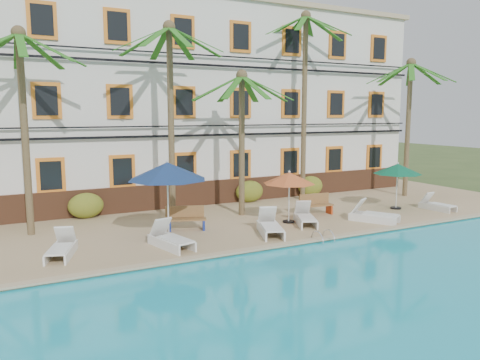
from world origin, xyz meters
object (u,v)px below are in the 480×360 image
palm_d (305,83)px  lounger_a (62,248)px  lounger_d (305,217)px  lounger_c (270,226)px  palm_b (170,94)px  bench_right (316,204)px  bench_left (187,218)px  lounger_f (437,205)px  palm_a (23,102)px  umbrella_red (289,178)px  lounger_e (373,214)px  palm_e (409,107)px  umbrella_green (398,169)px  umbrella_blue (167,172)px  palm_c (242,120)px  lounger_b (171,239)px  pool_ladder (323,240)px

palm_d → lounger_a: palm_d is taller
lounger_d → lounger_c: bearing=-161.3°
palm_b → bench_right: palm_b is taller
lounger_a → bench_left: bench_left is taller
lounger_d → lounger_f: size_ratio=1.19×
palm_a → palm_d: palm_d is taller
umbrella_red → lounger_c: 2.61m
lounger_e → bench_left: lounger_e is taller
palm_e → lounger_c: 12.35m
palm_a → bench_right: size_ratio=4.91×
palm_e → lounger_f: (-1.64, -3.49, -4.55)m
palm_a → umbrella_green: bearing=-10.0°
lounger_f → lounger_a: bearing=178.3°
palm_e → umbrella_blue: palm_e is taller
palm_c → palm_b: bearing=172.6°
bench_left → lounger_c: bearing=-39.7°
palm_d → lounger_c: 9.39m
palm_c → palm_e: bearing=1.2°
lounger_b → lounger_c: 3.88m
lounger_a → lounger_d: bearing=0.1°
palm_e → bench_right: (-7.27, -1.68, -4.34)m
umbrella_green → pool_ladder: size_ratio=2.99×
bench_left → umbrella_green: bearing=-4.3°
palm_a → umbrella_blue: (4.38, -2.89, -2.46)m
umbrella_green → lounger_b: umbrella_green is taller
umbrella_green → lounger_a: bearing=-177.6°
umbrella_blue → pool_ladder: 6.06m
palm_b → lounger_d: bearing=-35.0°
umbrella_green → lounger_f: 2.46m
umbrella_green → palm_c: bearing=163.0°
palm_a → pool_ladder: size_ratio=10.15×
palm_c → palm_e: palm_e is taller
palm_d → umbrella_blue: bearing=-154.8°
palm_d → pool_ladder: palm_d is taller
lounger_f → bench_left: size_ratio=1.08×
lounger_e → umbrella_blue: bearing=170.5°
lounger_d → lounger_f: 7.16m
palm_c → palm_e: 10.27m
umbrella_red → umbrella_green: umbrella_green is taller
palm_e → lounger_a: size_ratio=3.77×
umbrella_green → lounger_d: size_ratio=1.10×
palm_d → palm_e: (5.68, -1.62, -1.23)m
umbrella_blue → lounger_e: size_ratio=1.38×
lounger_d → bench_left: 4.82m
palm_b → lounger_d: (4.54, -3.18, -4.96)m
palm_e → pool_ladder: size_ratio=9.94×
umbrella_red → lounger_c: umbrella_red is taller
lounger_d → bench_left: size_ratio=1.28×
umbrella_red → lounger_d: bearing=-53.6°
umbrella_red → lounger_d: size_ratio=1.08×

